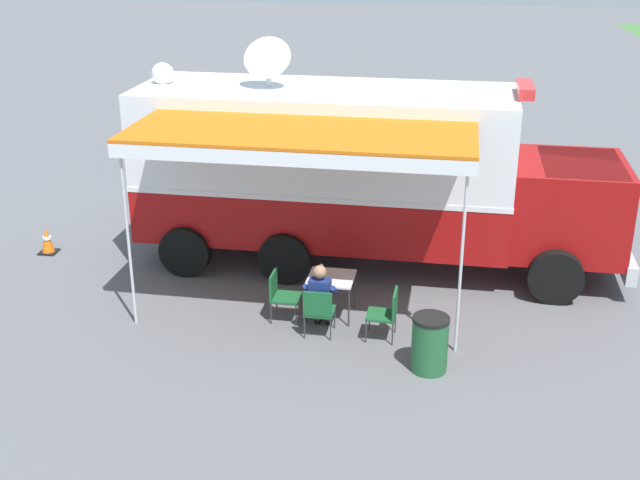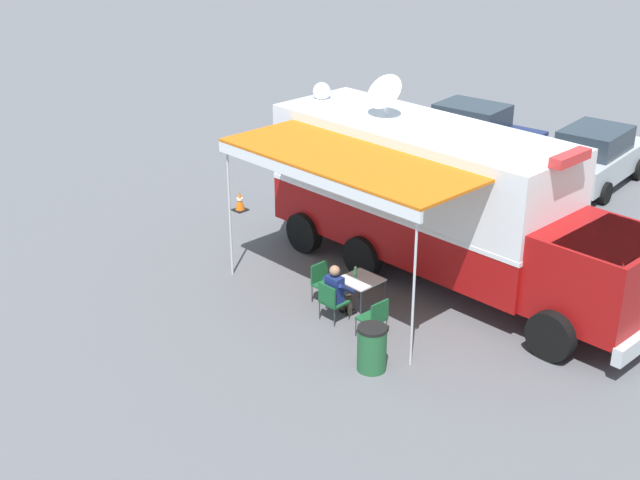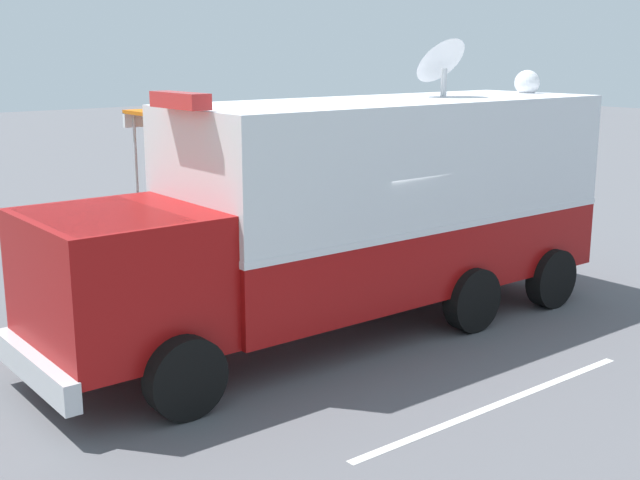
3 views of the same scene
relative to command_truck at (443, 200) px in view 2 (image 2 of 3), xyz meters
The scene contains 13 objects.
ground_plane 2.08m from the command_truck, 94.66° to the right, with size 100.00×100.00×0.00m, color #5B5B60.
lot_stripe 3.89m from the command_truck, 168.99° to the left, with size 0.12×4.80×0.01m, color silver.
command_truck is the anchor object (origin of this frame).
folding_table 2.74m from the command_truck, ahead, with size 0.83×0.83×0.73m.
water_bottle 2.67m from the command_truck, 11.05° to the right, with size 0.07×0.07×0.22m.
folding_chair_at_table 3.54m from the command_truck, ahead, with size 0.50×0.50×0.87m.
folding_chair_beside_table 3.24m from the command_truck, 23.20° to the right, with size 0.50×0.50×0.87m.
folding_chair_spare_by_truck 3.51m from the command_truck, 13.15° to the left, with size 0.51×0.51×0.87m.
seated_responder 3.31m from the command_truck, ahead, with size 0.67×0.57×1.25m.
trash_bin 4.54m from the command_truck, 19.59° to the left, with size 0.57×0.57×0.91m.
traffic_cone 6.71m from the command_truck, 86.24° to the right, with size 0.36×0.36×0.58m.
car_behind_truck 9.11m from the command_truck, 150.01° to the right, with size 2.31×4.35×1.76m.
car_far_corner 8.28m from the command_truck, behind, with size 4.34×2.30×1.76m.
Camera 2 is at (14.82, 11.18, 8.86)m, focal length 48.27 mm.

